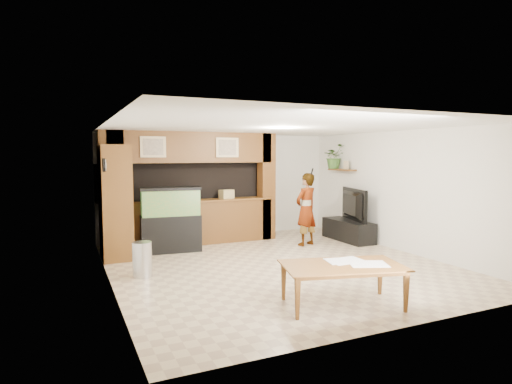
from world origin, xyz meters
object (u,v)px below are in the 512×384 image
person (306,209)px  dining_table (343,286)px  pantry_cabinet (115,202)px  aquarium (171,220)px  television (349,204)px

person → dining_table: person is taller
pantry_cabinet → aquarium: pantry_cabinet is taller
aquarium → person: bearing=-6.3°
television → aquarium: bearing=96.6°
person → dining_table: bearing=47.3°
aquarium → television: bearing=-2.4°
pantry_cabinet → person: 4.17m
pantry_cabinet → dining_table: (2.50, -4.20, -0.85)m
aquarium → dining_table: size_ratio=0.85×
pantry_cabinet → television: 5.38m
television → dining_table: (-2.85, -3.72, -0.59)m
aquarium → person: person is taller
person → pantry_cabinet: bearing=-26.1°
aquarium → person: (2.99, -0.63, 0.15)m
pantry_cabinet → dining_table: size_ratio=1.39×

